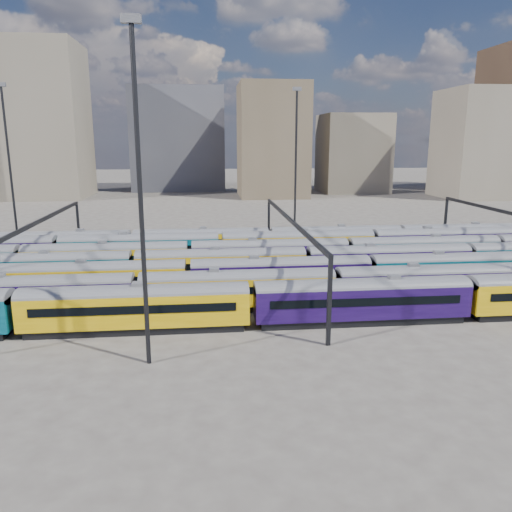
{
  "coord_description": "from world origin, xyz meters",
  "views": [
    {
      "loc": [
        -0.33,
        -59.31,
        17.26
      ],
      "look_at": [
        6.0,
        1.55,
        3.0
      ],
      "focal_mm": 35.0,
      "sensor_mm": 36.0,
      "label": 1
    }
  ],
  "objects": [
    {
      "name": "rake_6",
      "position": [
        -11.2,
        15.0,
        2.67
      ],
      "size": [
        123.63,
        3.02,
        5.08
      ],
      "color": "black",
      "rests_on": "ground"
    },
    {
      "name": "gantry_2",
      "position": [
        10.0,
        0.0,
        6.79
      ],
      "size": [
        0.35,
        40.35,
        8.03
      ],
      "color": "black",
      "rests_on": "ground"
    },
    {
      "name": "rake_0",
      "position": [
        3.85,
        -15.0,
        2.74
      ],
      "size": [
        126.89,
        3.09,
        5.21
      ],
      "color": "black",
      "rests_on": "ground"
    },
    {
      "name": "mast_3",
      "position": [
        15.0,
        24.0,
        13.97
      ],
      "size": [
        1.4,
        0.5,
        25.6
      ],
      "color": "black",
      "rests_on": "ground"
    },
    {
      "name": "rake_2",
      "position": [
        8.15,
        -5.0,
        2.69
      ],
      "size": [
        103.8,
        3.04,
        5.12
      ],
      "color": "black",
      "rests_on": "ground"
    },
    {
      "name": "mast_2",
      "position": [
        -5.0,
        -22.0,
        13.97
      ],
      "size": [
        1.4,
        0.5,
        25.6
      ],
      "color": "black",
      "rests_on": "ground"
    },
    {
      "name": "rake_3",
      "position": [
        1.57,
        0.0,
        2.72
      ],
      "size": [
        105.01,
        3.08,
        5.18
      ],
      "color": "black",
      "rests_on": "ground"
    },
    {
      "name": "mast_1",
      "position": [
        -30.0,
        22.0,
        13.97
      ],
      "size": [
        1.4,
        0.5,
        25.6
      ],
      "color": "black",
      "rests_on": "ground"
    },
    {
      "name": "ground",
      "position": [
        0.0,
        0.0,
        0.0
      ],
      "size": [
        500.0,
        500.0,
        0.0
      ],
      "primitive_type": "plane",
      "color": "#46403C",
      "rests_on": "ground"
    },
    {
      "name": "rake_1",
      "position": [
        2.91,
        -10.0,
        2.64
      ],
      "size": [
        101.98,
        2.99,
        5.03
      ],
      "color": "black",
      "rests_on": "ground"
    },
    {
      "name": "rake_5",
      "position": [
        1.79,
        10.0,
        2.87
      ],
      "size": [
        132.91,
        3.24,
        5.47
      ],
      "color": "black",
      "rests_on": "ground"
    },
    {
      "name": "rake_4",
      "position": [
        -2.41,
        5.0,
        2.74
      ],
      "size": [
        127.02,
        3.1,
        5.22
      ],
      "color": "black",
      "rests_on": "ground"
    },
    {
      "name": "gantry_1",
      "position": [
        -20.0,
        0.0,
        6.79
      ],
      "size": [
        0.35,
        40.35,
        8.03
      ],
      "color": "black",
      "rests_on": "ground"
    }
  ]
}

